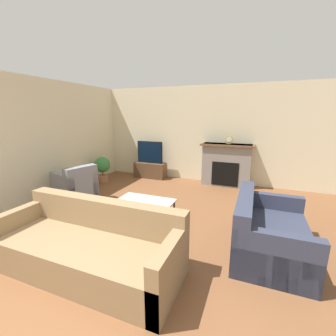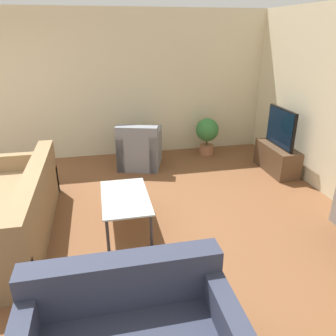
% 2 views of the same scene
% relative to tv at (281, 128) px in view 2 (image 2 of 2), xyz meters
% --- Properties ---
extents(wall_left, '(0.06, 8.15, 2.70)m').
position_rel_tv_xyz_m(wall_left, '(-1.50, -2.30, 0.56)').
color(wall_left, beige).
rests_on(wall_left, ground_plane).
extents(tv_stand, '(0.97, 0.38, 0.47)m').
position_rel_tv_xyz_m(tv_stand, '(-0.00, 0.00, -0.56)').
color(tv_stand, brown).
rests_on(tv_stand, ground_plane).
extents(tv, '(0.81, 0.06, 0.66)m').
position_rel_tv_xyz_m(tv, '(0.00, 0.00, 0.00)').
color(tv, black).
rests_on(tv, tv_stand).
extents(couch_sectional, '(2.37, 0.92, 0.82)m').
position_rel_tv_xyz_m(couch_sectional, '(1.16, -4.10, -0.51)').
color(couch_sectional, '#8C704C').
rests_on(couch_sectional, ground_plane).
extents(armchair_by_window, '(0.98, 0.92, 0.82)m').
position_rel_tv_xyz_m(armchair_by_window, '(-0.75, -2.32, -0.49)').
color(armchair_by_window, gray).
rests_on(armchair_by_window, ground_plane).
extents(coffee_table, '(1.01, 0.57, 0.43)m').
position_rel_tv_xyz_m(coffee_table, '(1.25, -2.76, -0.41)').
color(coffee_table, '#333338').
rests_on(coffee_table, ground_plane).
extents(potted_plant, '(0.45, 0.45, 0.74)m').
position_rel_tv_xyz_m(potted_plant, '(-1.06, -0.94, -0.34)').
color(potted_plant, '#AD704C').
rests_on(potted_plant, ground_plane).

